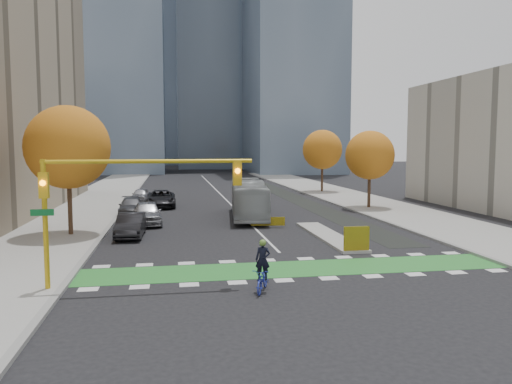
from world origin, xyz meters
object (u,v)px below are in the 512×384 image
object	(u,v)px
parked_car_a	(147,213)
parked_car_c	(131,207)
hazard_board	(356,239)
parked_car_e	(141,195)
tree_west	(68,147)
tree_east_near	(370,155)
parked_car_d	(161,199)
cyclist	(263,274)
parked_car_b	(131,225)
tree_east_far	(322,150)
traffic_signal_west	(113,189)
bus	(249,199)

from	to	relation	value
parked_car_a	parked_car_c	bearing A→B (deg)	101.49
hazard_board	parked_car_e	distance (m)	30.03
tree_west	parked_car_c	bearing A→B (deg)	72.23
parked_car_e	tree_east_near	bearing A→B (deg)	-17.43
hazard_board	parked_car_c	xyz separation A→B (m)	(-13.00, 17.16, -0.09)
parked_car_d	parked_car_e	world-z (taller)	parked_car_d
cyclist	parked_car_b	size ratio (longest dim) A/B	0.46
hazard_board	parked_car_e	world-z (taller)	hazard_board
tree_east_far	parked_car_a	distance (m)	29.95
tree_east_near	cyclist	world-z (taller)	tree_east_near
traffic_signal_west	parked_car_b	xyz separation A→B (m)	(-0.31, 11.62, -3.29)
tree_west	parked_car_d	size ratio (longest dim) A/B	1.46
parked_car_b	parked_car_e	distance (m)	20.26
tree_west	traffic_signal_west	distance (m)	13.25
traffic_signal_west	parked_car_c	xyz separation A→B (m)	(-1.07, 21.87, -3.33)
tree_east_near	tree_east_far	world-z (taller)	tree_east_far
tree_west	bus	bearing A→B (deg)	27.10
parked_car_a	parked_car_b	size ratio (longest dim) A/B	1.10
tree_east_far	bus	size ratio (longest dim) A/B	0.71
parked_car_c	parked_car_d	distance (m)	5.52
traffic_signal_west	parked_car_e	world-z (taller)	traffic_signal_west
tree_east_far	parked_car_e	bearing A→B (deg)	-162.70
tree_east_near	parked_car_b	world-z (taller)	tree_east_near
cyclist	hazard_board	bearing A→B (deg)	65.54
hazard_board	parked_car_c	distance (m)	21.53
parked_car_d	parked_car_b	bearing A→B (deg)	-96.70
hazard_board	parked_car_e	size ratio (longest dim) A/B	0.35
parked_car_d	bus	bearing A→B (deg)	-49.55
tree_east_near	bus	distance (m)	12.64
tree_east_near	tree_east_far	size ratio (longest dim) A/B	0.92
tree_east_far	parked_car_a	size ratio (longest dim) A/B	1.54
tree_east_near	bus	bearing A→B (deg)	-162.49
parked_car_d	hazard_board	bearing A→B (deg)	-65.11
tree_east_near	parked_car_b	xyz separation A→B (m)	(-20.24, -10.89, -4.12)
cyclist	parked_car_a	bearing A→B (deg)	127.66
tree_east_far	parked_car_c	size ratio (longest dim) A/B	1.57
cyclist	parked_car_e	xyz separation A→B (m)	(-6.63, 33.19, -0.02)
tree_west	hazard_board	bearing A→B (deg)	-25.99
parked_car_d	parked_car_e	distance (m)	5.44
tree_east_near	parked_car_d	size ratio (longest dim) A/B	1.25
tree_east_near	traffic_signal_west	size ratio (longest dim) A/B	0.83
bus	parked_car_a	xyz separation A→B (m)	(-7.84, -2.22, -0.66)
parked_car_d	tree_east_near	bearing A→B (deg)	-13.96
hazard_board	tree_east_near	xyz separation A→B (m)	(8.00, 17.80, 4.06)
tree_east_near	traffic_signal_west	xyz separation A→B (m)	(-19.93, -22.51, -0.83)
parked_car_b	bus	bearing A→B (deg)	41.94
bus	tree_east_near	bearing A→B (deg)	23.58
tree_east_near	bus	size ratio (longest dim) A/B	0.65
parked_car_b	parked_car_c	distance (m)	10.28
traffic_signal_west	parked_car_c	bearing A→B (deg)	92.80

